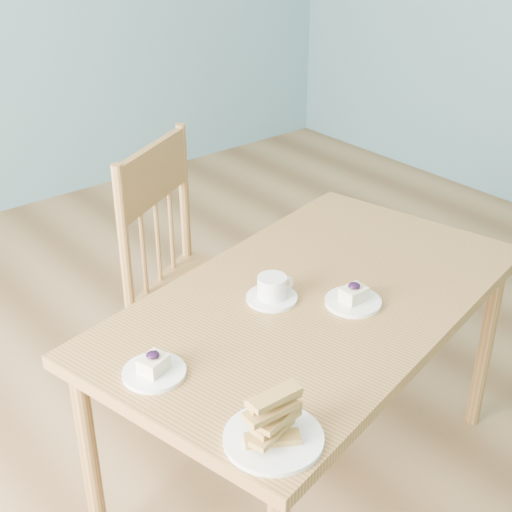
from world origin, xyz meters
TOP-DOWN VIEW (x-y plane):
  - room at (0.00, 0.00)m, footprint 5.01×5.01m
  - dining_table at (0.08, -0.11)m, footprint 1.41×0.99m
  - dining_chair at (0.05, 0.42)m, footprint 0.59×0.58m
  - cheesecake_plate_near at (0.14, -0.20)m, footprint 0.15×0.15m
  - cheesecake_plate_far at (-0.45, -0.13)m, footprint 0.15×0.15m
  - coffee_cup at (-0.02, -0.05)m, footprint 0.14×0.14m
  - biscotti_plate at (-0.38, -0.47)m, footprint 0.21×0.21m

SIDE VIEW (x-z plane):
  - dining_chair at x=0.05m, z-range 0.01..0.98m
  - dining_table at x=0.08m, z-range 0.27..0.96m
  - cheesecake_plate_far at x=-0.45m, z-range 0.67..0.73m
  - cheesecake_plate_near at x=0.14m, z-range 0.67..0.73m
  - coffee_cup at x=-0.02m, z-range 0.68..0.75m
  - biscotti_plate at x=-0.38m, z-range 0.67..0.79m
  - room at x=0.00m, z-range -0.01..2.71m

